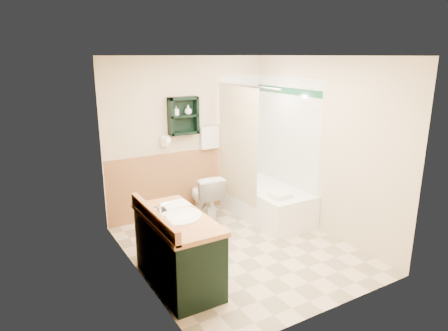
# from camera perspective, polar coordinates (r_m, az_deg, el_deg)

# --- Properties ---
(floor) EXTENTS (3.00, 3.00, 0.00)m
(floor) POSITION_cam_1_polar(r_m,az_deg,el_deg) (5.24, 2.31, -11.88)
(floor) COLOR beige
(floor) RESTS_ON ground
(back_wall) EXTENTS (2.60, 0.04, 2.40)m
(back_wall) POSITION_cam_1_polar(r_m,az_deg,el_deg) (6.10, -5.33, 4.04)
(back_wall) COLOR beige
(back_wall) RESTS_ON ground
(left_wall) EXTENTS (0.04, 3.00, 2.40)m
(left_wall) POSITION_cam_1_polar(r_m,az_deg,el_deg) (4.26, -12.64, -1.37)
(left_wall) COLOR beige
(left_wall) RESTS_ON ground
(right_wall) EXTENTS (0.04, 3.00, 2.40)m
(right_wall) POSITION_cam_1_polar(r_m,az_deg,el_deg) (5.61, 13.86, 2.63)
(right_wall) COLOR beige
(right_wall) RESTS_ON ground
(ceiling) EXTENTS (2.60, 3.00, 0.04)m
(ceiling) POSITION_cam_1_polar(r_m,az_deg,el_deg) (4.65, 2.64, 15.64)
(ceiling) COLOR white
(ceiling) RESTS_ON back_wall
(wainscot_left) EXTENTS (2.98, 2.98, 1.00)m
(wainscot_left) POSITION_cam_1_polar(r_m,az_deg,el_deg) (4.52, -11.68, -9.83)
(wainscot_left) COLOR #BA794B
(wainscot_left) RESTS_ON left_wall
(wainscot_back) EXTENTS (2.58, 2.58, 1.00)m
(wainscot_back) POSITION_cam_1_polar(r_m,az_deg,el_deg) (6.25, -5.03, -2.32)
(wainscot_back) COLOR #BA794B
(wainscot_back) RESTS_ON back_wall
(mirror_frame) EXTENTS (1.30, 1.30, 1.00)m
(mirror_frame) POSITION_cam_1_polar(r_m,az_deg,el_deg) (3.69, -9.50, 1.04)
(mirror_frame) COLOR brown
(mirror_frame) RESTS_ON left_wall
(mirror_glass) EXTENTS (1.20, 1.20, 0.90)m
(mirror_glass) POSITION_cam_1_polar(r_m,az_deg,el_deg) (3.69, -9.43, 1.05)
(mirror_glass) COLOR white
(mirror_glass) RESTS_ON left_wall
(tile_right) EXTENTS (1.50, 1.50, 2.10)m
(tile_right) POSITION_cam_1_polar(r_m,az_deg,el_deg) (6.16, 8.67, 2.61)
(tile_right) COLOR white
(tile_right) RESTS_ON right_wall
(tile_back) EXTENTS (0.95, 0.95, 2.10)m
(tile_back) POSITION_cam_1_polar(r_m,az_deg,el_deg) (6.59, 2.97, 3.60)
(tile_back) COLOR white
(tile_back) RESTS_ON back_wall
(tile_accent) EXTENTS (1.50, 1.50, 0.10)m
(tile_accent) POSITION_cam_1_polar(r_m,az_deg,el_deg) (6.03, 8.93, 10.50)
(tile_accent) COLOR #154B2E
(tile_accent) RESTS_ON right_wall
(wall_shelf) EXTENTS (0.45, 0.15, 0.55)m
(wall_shelf) POSITION_cam_1_polar(r_m,az_deg,el_deg) (5.90, -5.81, 7.08)
(wall_shelf) COLOR black
(wall_shelf) RESTS_ON back_wall
(hair_dryer) EXTENTS (0.10, 0.24, 0.18)m
(hair_dryer) POSITION_cam_1_polar(r_m,az_deg,el_deg) (5.87, -8.49, 3.46)
(hair_dryer) COLOR white
(hair_dryer) RESTS_ON back_wall
(towel_bar) EXTENTS (0.40, 0.06, 0.40)m
(towel_bar) POSITION_cam_1_polar(r_m,az_deg,el_deg) (6.17, -2.13, 5.63)
(towel_bar) COLOR white
(towel_bar) RESTS_ON back_wall
(curtain_rod) EXTENTS (0.03, 1.60, 0.03)m
(curtain_rod) POSITION_cam_1_polar(r_m,az_deg,el_deg) (5.58, 2.96, 11.31)
(curtain_rod) COLOR silver
(curtain_rod) RESTS_ON back_wall
(shower_curtain) EXTENTS (1.05, 1.05, 1.70)m
(shower_curtain) POSITION_cam_1_polar(r_m,az_deg,el_deg) (5.85, 1.90, 3.10)
(shower_curtain) COLOR beige
(shower_curtain) RESTS_ON curtain_rod
(vanity) EXTENTS (0.59, 1.22, 0.78)m
(vanity) POSITION_cam_1_polar(r_m,az_deg,el_deg) (4.40, -6.59, -11.95)
(vanity) COLOR black
(vanity) RESTS_ON ground
(bathtub) EXTENTS (0.74, 1.50, 0.49)m
(bathtub) POSITION_cam_1_polar(r_m,az_deg,el_deg) (6.14, 6.15, -5.20)
(bathtub) COLOR white
(bathtub) RESTS_ON ground
(toilet) EXTENTS (0.48, 0.75, 0.70)m
(toilet) POSITION_cam_1_polar(r_m,az_deg,el_deg) (6.03, -2.73, -4.46)
(toilet) COLOR white
(toilet) RESTS_ON ground
(counter_towel) EXTENTS (0.29, 0.23, 0.04)m
(counter_towel) POSITION_cam_1_polar(r_m,az_deg,el_deg) (4.48, -6.96, -5.65)
(counter_towel) COLOR white
(counter_towel) RESTS_ON vanity
(vanity_book) EXTENTS (0.17, 0.04, 0.22)m
(vanity_book) POSITION_cam_1_polar(r_m,az_deg,el_deg) (4.33, -10.04, -5.26)
(vanity_book) COLOR black
(vanity_book) RESTS_ON vanity
(tub_towel) EXTENTS (0.27, 0.22, 0.07)m
(tub_towel) POSITION_cam_1_polar(r_m,az_deg,el_deg) (5.61, 8.07, -4.25)
(tub_towel) COLOR white
(tub_towel) RESTS_ON bathtub
(soap_bottle_a) EXTENTS (0.07, 0.14, 0.06)m
(soap_bottle_a) POSITION_cam_1_polar(r_m,az_deg,el_deg) (5.84, -6.85, 7.42)
(soap_bottle_a) COLOR white
(soap_bottle_a) RESTS_ON wall_shelf
(soap_bottle_b) EXTENTS (0.14, 0.16, 0.11)m
(soap_bottle_b) POSITION_cam_1_polar(r_m,az_deg,el_deg) (5.91, -5.14, 7.78)
(soap_bottle_b) COLOR white
(soap_bottle_b) RESTS_ON wall_shelf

